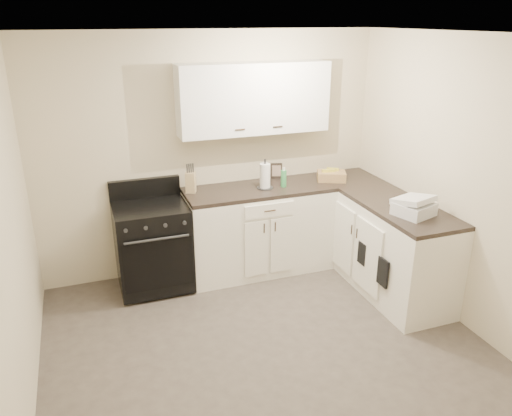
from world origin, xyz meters
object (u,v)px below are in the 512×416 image
object	(u,v)px
wicker_basket	(331,176)
stove	(153,246)
countertop_grill	(414,209)
paper_towel	(265,176)
knife_block	(191,182)

from	to	relation	value
wicker_basket	stove	bearing A→B (deg)	179.74
countertop_grill	stove	bearing A→B (deg)	134.18
paper_towel	stove	bearing A→B (deg)	179.64
stove	countertop_grill	bearing A→B (deg)	-28.03
stove	paper_towel	xyz separation A→B (m)	(1.19, -0.01, 0.61)
paper_towel	wicker_basket	xyz separation A→B (m)	(0.77, -0.00, -0.08)
stove	knife_block	bearing A→B (deg)	15.59
paper_towel	wicker_basket	world-z (taller)	paper_towel
wicker_basket	paper_towel	bearing A→B (deg)	179.89
knife_block	paper_towel	xyz separation A→B (m)	(0.75, -0.13, 0.03)
paper_towel	knife_block	bearing A→B (deg)	170.15
paper_towel	countertop_grill	xyz separation A→B (m)	(0.99, -1.15, -0.07)
stove	wicker_basket	world-z (taller)	wicker_basket
wicker_basket	countertop_grill	xyz separation A→B (m)	(0.22, -1.15, 0.01)
stove	knife_block	size ratio (longest dim) A/B	4.09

